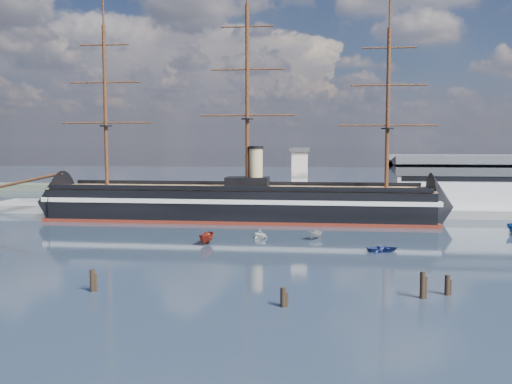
# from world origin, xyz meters

# --- Properties ---
(ground) EXTENTS (600.00, 600.00, 0.00)m
(ground) POSITION_xyz_m (0.00, 40.00, 0.00)
(ground) COLOR #243141
(ground) RESTS_ON ground
(quay) EXTENTS (180.00, 18.00, 2.00)m
(quay) POSITION_xyz_m (10.00, 76.00, 0.00)
(quay) COLOR slate
(quay) RESTS_ON ground
(quay_tower) EXTENTS (5.00, 5.00, 15.00)m
(quay_tower) POSITION_xyz_m (3.00, 73.00, 9.75)
(quay_tower) COLOR silver
(quay_tower) RESTS_ON ground
(warship) EXTENTS (113.01, 17.68, 53.94)m
(warship) POSITION_xyz_m (-12.58, 60.00, 4.04)
(warship) COLOR black
(warship) RESTS_ON ground
(motorboat_a) EXTENTS (6.58, 2.89, 2.56)m
(motorboat_a) POSITION_xyz_m (-12.52, 28.34, 0.00)
(motorboat_a) COLOR maroon
(motorboat_a) RESTS_ON ground
(motorboat_b) EXTENTS (1.86, 3.42, 1.51)m
(motorboat_b) POSITION_xyz_m (18.43, 24.58, 0.00)
(motorboat_b) COLOR navy
(motorboat_b) RESTS_ON ground
(motorboat_c) EXTENTS (5.13, 4.29, 1.99)m
(motorboat_c) POSITION_xyz_m (7.11, 36.10, 0.00)
(motorboat_c) COLOR gray
(motorboat_c) RESTS_ON ground
(motorboat_d) EXTENTS (5.47, 5.39, 1.96)m
(motorboat_d) POSITION_xyz_m (-3.44, 35.27, 0.00)
(motorboat_d) COLOR white
(motorboat_d) RESTS_ON ground
(piling_near_left) EXTENTS (0.64, 0.64, 3.50)m
(piling_near_left) POSITION_xyz_m (-20.42, -5.23, 0.00)
(piling_near_left) COLOR black
(piling_near_left) RESTS_ON ground
(piling_near_mid) EXTENTS (0.64, 0.64, 2.91)m
(piling_near_mid) POSITION_xyz_m (3.53, -9.35, 0.00)
(piling_near_mid) COLOR black
(piling_near_mid) RESTS_ON ground
(piling_near_right) EXTENTS (0.64, 0.64, 3.17)m
(piling_near_right) POSITION_xyz_m (23.06, -2.33, 0.00)
(piling_near_right) COLOR black
(piling_near_right) RESTS_ON ground
(piling_extra) EXTENTS (0.64, 0.64, 3.94)m
(piling_extra) POSITION_xyz_m (19.78, -4.20, 0.00)
(piling_extra) COLOR black
(piling_extra) RESTS_ON ground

